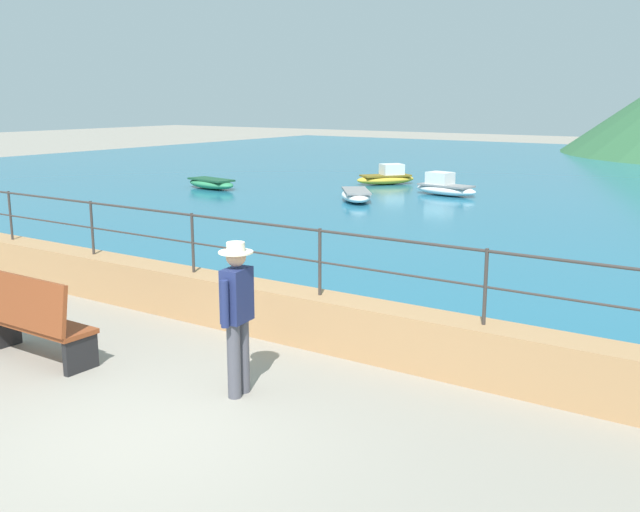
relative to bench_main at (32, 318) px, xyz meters
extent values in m
plane|color=gray|center=(2.65, -0.66, -0.56)|extent=(120.00, 120.00, 0.00)
cube|color=tan|center=(2.65, 2.54, -0.21)|extent=(20.00, 0.56, 0.70)
cylinder|color=#383330|center=(-4.25, 2.54, 0.59)|extent=(0.04, 0.04, 0.90)
cylinder|color=#383330|center=(-1.95, 2.54, 0.59)|extent=(0.04, 0.04, 0.90)
cylinder|color=#383330|center=(0.35, 2.54, 0.59)|extent=(0.04, 0.04, 0.90)
cylinder|color=#383330|center=(2.65, 2.54, 0.59)|extent=(0.04, 0.04, 0.90)
cylinder|color=#383330|center=(4.95, 2.54, 0.59)|extent=(0.04, 0.04, 0.90)
cylinder|color=#383330|center=(2.65, 2.54, 1.01)|extent=(18.40, 0.04, 0.04)
cylinder|color=#383330|center=(2.65, 2.54, 0.59)|extent=(18.40, 0.03, 0.03)
cube|color=brown|center=(0.00, 0.10, -0.10)|extent=(1.70, 0.53, 0.06)
cube|color=brown|center=(0.00, -0.12, 0.25)|extent=(1.70, 0.16, 0.64)
cube|color=black|center=(-0.79, 0.09, -0.34)|extent=(0.08, 0.47, 0.43)
cube|color=black|center=(0.79, 0.10, -0.34)|extent=(0.08, 0.47, 0.43)
cylinder|color=#4C4C56|center=(2.84, 0.73, -0.13)|extent=(0.15, 0.15, 0.86)
cylinder|color=#4C4C56|center=(2.86, 0.55, -0.13)|extent=(0.15, 0.15, 0.86)
cube|color=navy|center=(2.85, 0.64, 0.60)|extent=(0.27, 0.39, 0.60)
cylinder|color=navy|center=(2.82, 0.88, 0.56)|extent=(0.09, 0.09, 0.52)
cylinder|color=navy|center=(2.88, 0.40, 0.56)|extent=(0.09, 0.09, 0.52)
sphere|color=tan|center=(2.85, 0.64, 1.03)|extent=(0.22, 0.22, 0.22)
cylinder|color=beige|center=(2.85, 0.64, 1.08)|extent=(0.38, 0.38, 0.02)
cylinder|color=beige|center=(2.85, 0.64, 1.14)|extent=(0.20, 0.20, 0.10)
ellipsoid|color=white|center=(-4.07, 14.42, -0.32)|extent=(2.12, 2.37, 0.36)
cube|color=gray|center=(-4.07, 14.42, -0.17)|extent=(1.73, 1.92, 0.06)
ellipsoid|color=#338C59|center=(-10.07, 14.24, -0.32)|extent=(2.43, 1.31, 0.36)
cube|color=#1C4D31|center=(-10.07, 14.24, -0.17)|extent=(1.95, 1.09, 0.06)
ellipsoid|color=gold|center=(-5.56, 18.96, -0.32)|extent=(2.10, 2.38, 0.36)
cube|color=brown|center=(-5.56, 18.96, -0.17)|extent=(1.71, 1.93, 0.06)
cube|color=silver|center=(-5.41, 19.16, 0.06)|extent=(0.98, 1.02, 0.40)
ellipsoid|color=white|center=(-2.33, 17.34, -0.32)|extent=(2.42, 1.29, 0.36)
cube|color=gray|center=(-2.33, 17.34, -0.17)|extent=(1.95, 1.08, 0.06)
cube|color=silver|center=(-2.58, 17.38, 0.06)|extent=(0.90, 0.76, 0.40)
camera|label=1|loc=(7.96, -5.23, 2.71)|focal=41.08mm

